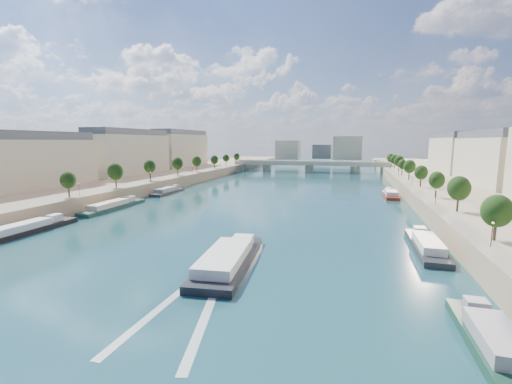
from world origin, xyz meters
The scene contains 16 objects.
ground centered at (0.00, 100.00, 0.00)m, with size 700.00×700.00×0.00m, color #0C3235.
quay_left centered at (-72.00, 100.00, 2.50)m, with size 44.00×520.00×5.00m, color #9E8460.
quay_right centered at (72.00, 100.00, 2.50)m, with size 44.00×520.00×5.00m, color #9E8460.
pave_left centered at (-57.00, 100.00, 5.05)m, with size 14.00×520.00×0.10m, color gray.
pave_right centered at (57.00, 100.00, 5.05)m, with size 14.00×520.00×0.10m, color gray.
trees_left centered at (-55.00, 102.00, 10.48)m, with size 4.80×268.80×8.26m.
trees_right centered at (55.00, 110.00, 10.48)m, with size 4.80×268.80×8.26m.
lamps_left centered at (-52.50, 90.00, 7.78)m, with size 0.36×200.36×4.28m.
lamps_right centered at (52.50, 105.00, 7.78)m, with size 0.36×200.36×4.28m.
buildings_left centered at (-85.00, 112.00, 16.45)m, with size 16.00×226.00×23.20m.
skyline centered at (3.19, 319.52, 14.66)m, with size 79.00×42.00×22.00m.
bridge centered at (0.00, 233.26, 5.08)m, with size 112.00×12.00×8.15m.
tour_barge centered at (9.28, 38.24, 1.02)m, with size 10.50×27.97×3.75m.
wake centered at (9.28, 21.63, 0.02)m, with size 10.74×26.02×0.04m.
moored_barges_left centered at (-45.50, 45.03, 0.84)m, with size 5.00×155.68×3.60m.
moored_barges_right centered at (45.50, 48.85, 0.84)m, with size 5.00×164.98×3.60m.
Camera 1 is at (30.18, -17.43, 22.17)m, focal length 24.00 mm.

